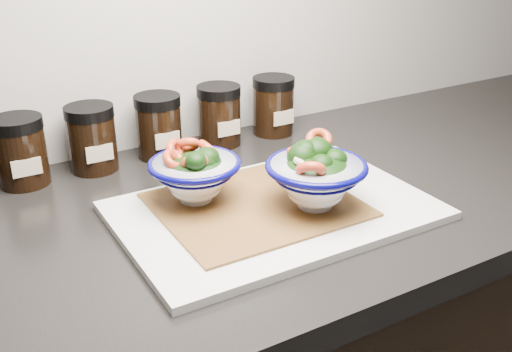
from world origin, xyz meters
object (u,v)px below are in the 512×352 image
bowl_left (195,173)px  bowl_right (315,175)px  spice_jar_e (219,115)px  cutting_board (274,210)px  spice_jar_f (273,105)px  spice_jar_d (159,126)px  spice_jar_c (92,138)px  spice_jar_b (21,151)px

bowl_left → bowl_right: 0.17m
bowl_right → spice_jar_e: (0.01, 0.33, -0.01)m
cutting_board → spice_jar_f: spice_jar_f is taller
bowl_left → spice_jar_d: bearing=81.7°
spice_jar_c → cutting_board: bearing=-58.8°
spice_jar_c → spice_jar_f: (0.36, 0.00, 0.00)m
spice_jar_f → spice_jar_b: bearing=180.0°
spice_jar_d → spice_jar_e: 0.12m
spice_jar_b → spice_jar_f: 0.47m
spice_jar_b → spice_jar_e: size_ratio=1.00×
bowl_left → spice_jar_b: bearing=132.2°
spice_jar_b → spice_jar_e: bearing=0.0°
spice_jar_b → cutting_board: bearing=-45.1°
cutting_board → spice_jar_e: spice_jar_e is taller
cutting_board → spice_jar_e: size_ratio=3.98×
spice_jar_b → spice_jar_c: (0.12, 0.00, 0.00)m
bowl_right → spice_jar_f: 0.35m
cutting_board → bowl_left: bearing=141.8°
spice_jar_c → spice_jar_d: 0.12m
cutting_board → bowl_left: 0.13m
bowl_right → spice_jar_c: bearing=125.1°
spice_jar_d → spice_jar_f: (0.24, 0.00, 0.00)m
spice_jar_c → spice_jar_f: same height
spice_jar_b → bowl_left: bearing=-47.8°
spice_jar_e → spice_jar_d: bearing=180.0°
spice_jar_f → bowl_right: bearing=-112.0°
bowl_left → spice_jar_c: (-0.09, 0.22, -0.00)m
cutting_board → bowl_left: size_ratio=3.29×
cutting_board → bowl_left: bowl_left is taller
bowl_left → spice_jar_d: (0.03, 0.22, -0.00)m
spice_jar_e → spice_jar_f: (0.12, 0.00, 0.00)m
cutting_board → spice_jar_b: bearing=134.9°
bowl_left → spice_jar_b: size_ratio=1.21×
spice_jar_e → spice_jar_c: bearing=180.0°
bowl_right → spice_jar_c: (-0.23, 0.33, -0.01)m
spice_jar_b → spice_jar_c: same height
spice_jar_c → spice_jar_f: 0.36m
bowl_right → spice_jar_b: (-0.34, 0.33, -0.01)m
bowl_left → spice_jar_c: size_ratio=1.21×
bowl_left → spice_jar_f: 0.35m
spice_jar_f → spice_jar_d: bearing=180.0°
spice_jar_d → spice_jar_c: bearing=180.0°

